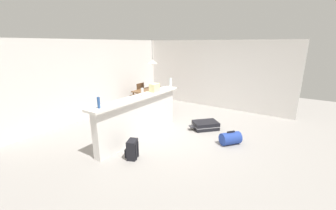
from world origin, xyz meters
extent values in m
cube|color=gray|center=(0.00, 0.00, -0.03)|extent=(13.00, 13.00, 0.05)
cube|color=silver|center=(0.00, 3.05, 1.25)|extent=(6.60, 0.10, 2.50)
cube|color=silver|center=(3.05, 0.30, 1.25)|extent=(0.10, 6.00, 2.50)
cube|color=silver|center=(-0.75, 0.58, 0.53)|extent=(2.80, 0.20, 1.06)
cube|color=white|center=(-0.75, 0.58, 1.09)|extent=(2.96, 0.40, 0.05)
cylinder|color=#284C89|center=(-1.98, 0.58, 1.23)|extent=(0.06, 0.06, 0.23)
cylinder|color=silver|center=(-0.73, 0.50, 1.22)|extent=(0.07, 0.07, 0.21)
cylinder|color=silver|center=(0.54, 0.49, 1.26)|extent=(0.07, 0.07, 0.29)
cube|color=beige|center=(-0.13, 0.57, 1.22)|extent=(0.26, 0.18, 0.22)
cube|color=brown|center=(1.36, 1.95, 0.72)|extent=(1.10, 0.80, 0.04)
cylinder|color=brown|center=(0.87, 1.61, 0.35)|extent=(0.06, 0.06, 0.70)
cylinder|color=brown|center=(1.85, 1.61, 0.35)|extent=(0.06, 0.06, 0.70)
cylinder|color=brown|center=(0.87, 2.29, 0.35)|extent=(0.06, 0.06, 0.70)
cylinder|color=brown|center=(1.85, 2.29, 0.35)|extent=(0.06, 0.06, 0.70)
cube|color=#4C331E|center=(1.28, 1.34, 0.43)|extent=(0.43, 0.43, 0.04)
cube|color=#4C331E|center=(1.26, 1.52, 0.69)|extent=(0.40, 0.07, 0.48)
cylinder|color=#4C331E|center=(1.13, 1.17, 0.21)|extent=(0.04, 0.04, 0.41)
cylinder|color=#4C331E|center=(1.45, 1.19, 0.21)|extent=(0.04, 0.04, 0.41)
cylinder|color=#4C331E|center=(1.10, 1.49, 0.21)|extent=(0.04, 0.04, 0.41)
cylinder|color=#4C331E|center=(1.42, 1.51, 0.21)|extent=(0.04, 0.04, 0.41)
cube|color=#4C331E|center=(1.41, 2.60, 0.43)|extent=(0.41, 0.41, 0.04)
cube|color=#4C331E|center=(1.42, 2.42, 0.69)|extent=(0.40, 0.05, 0.48)
cylinder|color=#4C331E|center=(1.56, 2.77, 0.21)|extent=(0.04, 0.04, 0.41)
cylinder|color=#4C331E|center=(1.24, 2.76, 0.21)|extent=(0.04, 0.04, 0.41)
cylinder|color=#4C331E|center=(1.57, 2.45, 0.21)|extent=(0.04, 0.04, 0.41)
cylinder|color=#4C331E|center=(1.25, 2.44, 0.21)|extent=(0.04, 0.04, 0.41)
cylinder|color=black|center=(1.46, 1.86, 2.15)|extent=(0.01, 0.01, 0.69)
cone|color=white|center=(1.46, 1.86, 1.76)|extent=(0.34, 0.34, 0.14)
sphere|color=white|center=(1.46, 1.86, 1.68)|extent=(0.07, 0.07, 0.07)
cube|color=black|center=(0.74, -0.58, 0.11)|extent=(0.82, 0.82, 0.22)
cube|color=gray|center=(0.74, -0.58, 0.11)|extent=(0.84, 0.83, 0.02)
cube|color=#2D2D33|center=(0.44, -0.30, 0.11)|extent=(0.23, 0.23, 0.02)
cube|color=black|center=(-1.65, 0.03, 0.21)|extent=(0.33, 0.28, 0.42)
cube|color=black|center=(-1.70, 0.13, 0.14)|extent=(0.23, 0.15, 0.19)
cube|color=black|center=(-1.55, -0.03, 0.19)|extent=(0.04, 0.04, 0.36)
cube|color=black|center=(-1.68, -0.09, 0.19)|extent=(0.04, 0.04, 0.36)
cylinder|color=#233D93|center=(0.17, -1.49, 0.15)|extent=(0.56, 0.53, 0.30)
cube|color=black|center=(0.17, -1.49, 0.32)|extent=(0.18, 0.15, 0.04)
camera|label=1|loc=(-4.67, -2.89, 2.38)|focal=22.97mm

